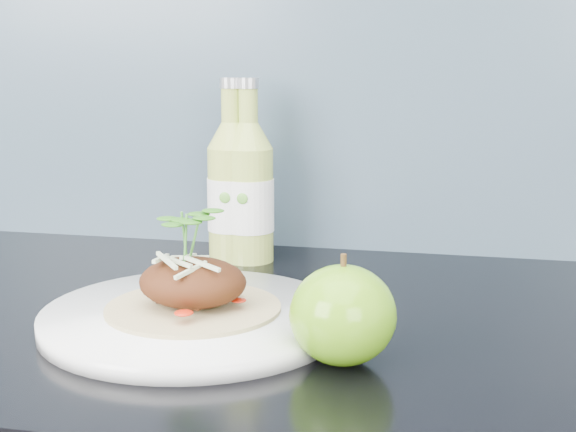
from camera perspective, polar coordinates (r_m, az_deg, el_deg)
name	(u,v)px	position (r m, az deg, el deg)	size (l,w,h in m)	color
dinner_plate	(194,318)	(0.78, -6.73, -7.19)	(0.34, 0.34, 0.02)	white
pork_taco	(193,280)	(0.77, -6.79, -4.56)	(0.17, 0.17, 0.10)	tan
green_apple	(343,315)	(0.68, 3.92, -7.04)	(0.10, 0.10, 0.10)	#399610
cider_bottle_left	(232,192)	(1.01, -4.01, 1.72)	(0.06, 0.07, 0.23)	#A6B84C
cider_bottle_right	(249,193)	(1.01, -2.79, 1.66)	(0.08, 0.08, 0.23)	#A4BA4D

